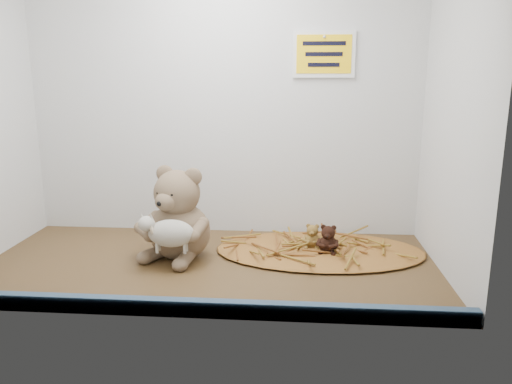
# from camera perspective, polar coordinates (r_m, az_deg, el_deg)

# --- Properties ---
(alcove_shell) EXTENTS (1.20, 0.60, 0.90)m
(alcove_shell) POSITION_cam_1_polar(r_m,az_deg,el_deg) (1.34, -5.09, 11.43)
(alcove_shell) COLOR #3F2D15
(alcove_shell) RESTS_ON ground
(front_rail) EXTENTS (1.19, 0.02, 0.04)m
(front_rail) POSITION_cam_1_polar(r_m,az_deg,el_deg) (1.08, -8.02, -12.93)
(front_rail) COLOR #344B64
(front_rail) RESTS_ON shelf_floor
(straw_bed) EXTENTS (0.59, 0.34, 0.01)m
(straw_bed) POSITION_cam_1_polar(r_m,az_deg,el_deg) (1.44, 7.29, -6.62)
(straw_bed) COLOR brown
(straw_bed) RESTS_ON shelf_floor
(main_teddy) EXTENTS (0.27, 0.27, 0.25)m
(main_teddy) POSITION_cam_1_polar(r_m,az_deg,el_deg) (1.37, -8.80, -2.33)
(main_teddy) COLOR #7C644C
(main_teddy) RESTS_ON shelf_floor
(toy_lamb) EXTENTS (0.16, 0.09, 0.10)m
(toy_lamb) POSITION_cam_1_polar(r_m,az_deg,el_deg) (1.30, -9.67, -4.69)
(toy_lamb) COLOR beige
(toy_lamb) RESTS_ON main_teddy
(mini_teddy_tan) EXTENTS (0.06, 0.06, 0.07)m
(mini_teddy_tan) POSITION_cam_1_polar(r_m,az_deg,el_deg) (1.44, 6.46, -4.86)
(mini_teddy_tan) COLOR brown
(mini_teddy_tan) RESTS_ON straw_bed
(mini_teddy_brown) EXTENTS (0.07, 0.08, 0.08)m
(mini_teddy_brown) POSITION_cam_1_polar(r_m,az_deg,el_deg) (1.40, 8.25, -5.18)
(mini_teddy_brown) COLOR black
(mini_teddy_brown) RESTS_ON straw_bed
(wall_sign) EXTENTS (0.16, 0.01, 0.11)m
(wall_sign) POSITION_cam_1_polar(r_m,az_deg,el_deg) (1.53, 7.76, 15.34)
(wall_sign) COLOR #EAB70B
(wall_sign) RESTS_ON back_wall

